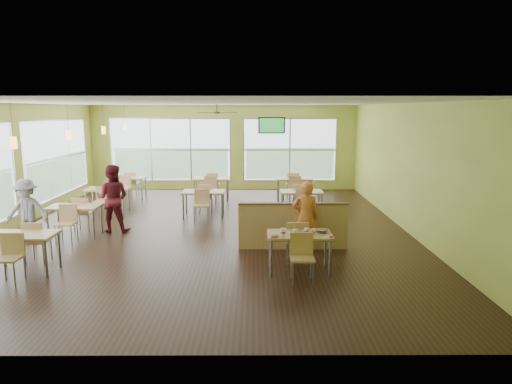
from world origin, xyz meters
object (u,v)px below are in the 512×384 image
food_basket (322,231)px  man_plaid (306,217)px  half_wall_divider (293,226)px  main_table (299,240)px

food_basket → man_plaid: bearing=98.4°
half_wall_divider → food_basket: half_wall_divider is taller
man_plaid → food_basket: 1.20m
main_table → food_basket: 0.47m
man_plaid → food_basket: size_ratio=6.46×
man_plaid → food_basket: man_plaid is taller
man_plaid → main_table: bearing=80.1°
half_wall_divider → main_table: bearing=-90.0°
half_wall_divider → food_basket: (0.43, -1.36, 0.26)m
main_table → food_basket: bearing=11.4°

